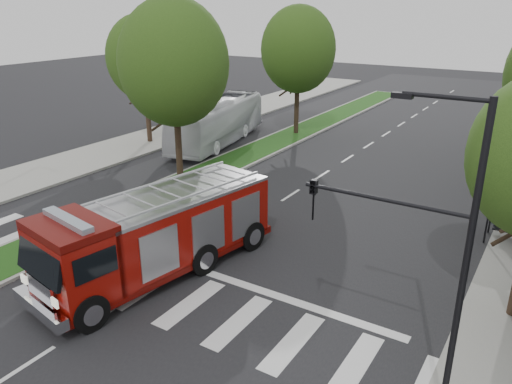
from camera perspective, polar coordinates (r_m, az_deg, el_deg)
ground at (r=20.88m, az=-6.57°, el=-7.10°), size 140.00×140.00×0.00m
sidewalk_left at (r=37.02m, az=-14.70°, el=4.98°), size 5.00×80.00×0.15m
median at (r=38.07m, az=3.17°, el=6.06°), size 3.00×50.00×0.15m
tree_median_near at (r=27.10m, az=-9.37°, el=14.36°), size 5.80×5.80×10.16m
tree_median_far at (r=38.73m, az=4.86°, el=15.91°), size 5.60×5.60×9.72m
tree_left_mid at (r=36.95m, az=-12.73°, el=14.76°), size 5.20×5.20×9.16m
streetlight_right_near at (r=12.09m, az=19.01°, el=-5.08°), size 4.08×0.22×8.00m
fire_engine at (r=19.13m, az=-11.04°, el=-4.63°), size 4.55×10.15×3.40m
city_bus at (r=37.01m, az=-4.39°, el=8.04°), size 4.93×11.83×3.21m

